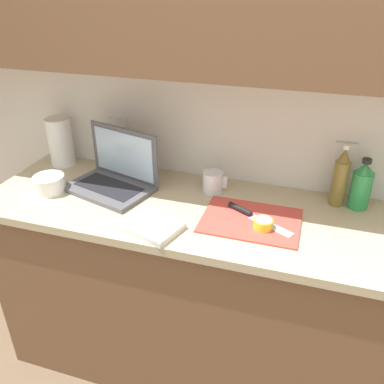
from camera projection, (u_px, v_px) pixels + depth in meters
ground_plane at (252, 374)px, 2.01m from camera, size 12.00×12.00×0.00m
wall_back at (295, 34)px, 1.45m from camera, size 5.20×0.38×2.60m
counter_unit at (264, 306)px, 1.79m from camera, size 2.41×0.60×0.91m
laptop at (115, 174)px, 1.79m from camera, size 0.42×0.33×0.26m
cutting_board at (251, 220)px, 1.57m from camera, size 0.37×0.28×0.01m
knife at (248, 213)px, 1.59m from camera, size 0.28×0.17×0.02m
lemon_half_cut at (263, 224)px, 1.51m from camera, size 0.07×0.07×0.04m
bottle_green_soda at (361, 186)px, 1.62m from camera, size 0.08×0.08×0.22m
bottle_oil_tall at (340, 178)px, 1.63m from camera, size 0.06×0.06×0.27m
measuring_cup at (213, 182)px, 1.76m from camera, size 0.11×0.09×0.09m
bowl_white at (49, 184)px, 1.77m from camera, size 0.13×0.13×0.07m
paper_towel_roll at (61, 142)px, 1.98m from camera, size 0.12×0.12×0.24m
dish_towel at (150, 226)px, 1.52m from camera, size 0.26×0.22×0.02m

